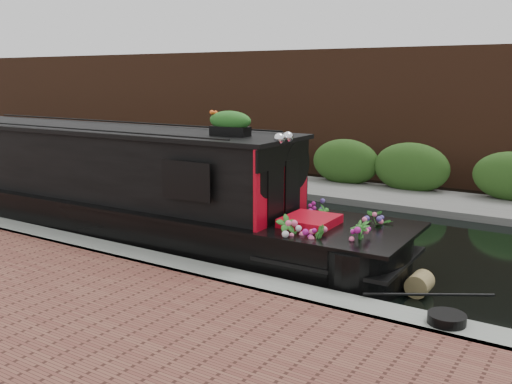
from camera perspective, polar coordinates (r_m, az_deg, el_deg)
The scene contains 8 objects.
ground at distance 12.37m, azimuth -1.47°, elevation -3.31°, with size 80.00×80.00×0.00m, color black.
near_bank_coping at distance 9.93m, azimuth -12.34°, elevation -7.34°, with size 40.00×0.60×0.50m, color gray.
far_bank_path at distance 15.92m, azimuth 7.07°, elevation -0.03°, with size 40.00×2.40×0.34m, color #62615E.
far_hedge at distance 16.72m, azimuth 8.41°, elevation 0.49°, with size 40.00×1.10×2.80m, color #294D19.
far_brick_wall at distance 18.63m, azimuth 11.10°, elevation 1.52°, with size 40.00×1.00×8.00m, color #4A2819.
narrowboat at distance 12.03m, azimuth -14.41°, elevation -0.05°, with size 11.93×2.39×2.81m.
rope_fender at distance 8.81m, azimuth 16.05°, elevation -8.82°, with size 0.34×0.34×0.41m, color olive.
coiled_mooring_rope at distance 7.37m, azimuth 18.54°, elevation -11.92°, with size 0.46×0.46×0.12m, color black.
Camera 1 is at (6.74, -9.87, 3.17)m, focal length 40.00 mm.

